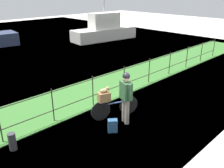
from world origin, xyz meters
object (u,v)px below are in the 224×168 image
Objects in this scene: moored_boat_mid at (104,30)px; wooden_crate at (104,97)px; cyclist_person at (126,94)px; bicycle_main at (115,108)px; mooring_bollard at (12,142)px; terrier_dog at (105,90)px; backpack_on_paving at (113,126)px.

wooden_crate is at bearing -132.54° from moored_boat_mid.
bicycle_main is at bearing 90.97° from cyclist_person.
bicycle_main is at bearing -131.05° from moored_boat_mid.
mooring_bollard is at bearing 169.60° from wooden_crate.
cyclist_person is at bearing -60.66° from terrier_dog.
backpack_on_paving is at bearing -131.52° from moored_boat_mid.
terrier_dog is at bearing 119.34° from cyclist_person.
mooring_bollard is (-2.81, 0.52, -0.56)m from wooden_crate.
bicycle_main is 3.99× the size of backpack_on_paving.
terrier_dog is at bearing 160.46° from bicycle_main.
backpack_on_paving is at bearing -26.28° from mooring_bollard.
backpack_on_paving is 0.07× the size of moored_boat_mid.
bicycle_main is at bearing -19.54° from wooden_crate.
backpack_on_paving is at bearing -170.72° from cyclist_person.
cyclist_person is (0.01, -0.48, 0.65)m from bicycle_main.
cyclist_person is 3.43× the size of mooring_bollard.
cyclist_person is at bearing -59.33° from wooden_crate.
moored_boat_mid reaches higher than cyclist_person.
wooden_crate is at bearing 120.67° from cyclist_person.
moored_boat_mid is at bearing -92.65° from backpack_on_paving.
terrier_dog is (0.02, -0.01, 0.23)m from wooden_crate.
cyclist_person reaches higher than terrier_dog.
backpack_on_paving is at bearing -138.46° from bicycle_main.
wooden_crate is 0.23m from terrier_dog.
moored_boat_mid reaches higher than terrier_dog.
moored_boat_mid is (8.97, 9.80, -0.25)m from terrier_dog.
terrier_dog is 13.29m from moored_boat_mid.
wooden_crate is 0.94× the size of backpack_on_paving.
backpack_on_paving is at bearing -115.67° from terrier_dog.
backpack_on_paving is 0.81× the size of mooring_bollard.
wooden_crate is 1.16× the size of terrier_dog.
cyclist_person is at bearing -89.03° from bicycle_main.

